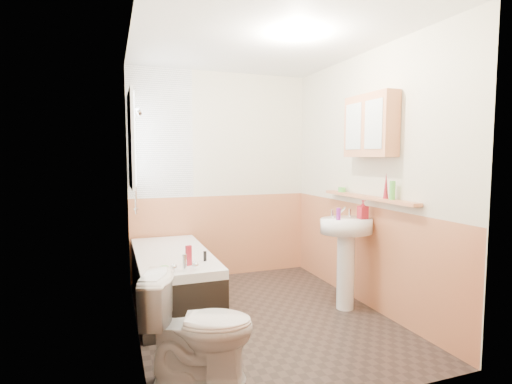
% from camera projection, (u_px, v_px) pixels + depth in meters
% --- Properties ---
extents(floor, '(2.80, 2.80, 0.00)m').
position_uv_depth(floor, '(262.00, 316.00, 3.70)').
color(floor, black).
rests_on(floor, ground).
extents(ceiling, '(2.80, 2.80, 0.00)m').
position_uv_depth(ceiling, '(262.00, 40.00, 3.48)').
color(ceiling, white).
rests_on(ceiling, ground).
extents(wall_back, '(2.20, 0.02, 2.50)m').
position_uv_depth(wall_back, '(221.00, 175.00, 4.91)').
color(wall_back, beige).
rests_on(wall_back, ground).
extents(wall_front, '(2.20, 0.02, 2.50)m').
position_uv_depth(wall_front, '(350.00, 197.00, 2.27)').
color(wall_front, beige).
rests_on(wall_front, ground).
extents(wall_left, '(0.02, 2.80, 2.50)m').
position_uv_depth(wall_left, '(133.00, 185.00, 3.21)').
color(wall_left, beige).
rests_on(wall_left, ground).
extents(wall_right, '(0.02, 2.80, 2.50)m').
position_uv_depth(wall_right, '(366.00, 180.00, 3.97)').
color(wall_right, beige).
rests_on(wall_right, ground).
extents(wainscot_right, '(0.01, 2.80, 1.00)m').
position_uv_depth(wainscot_right, '(362.00, 254.00, 4.03)').
color(wainscot_right, tan).
rests_on(wainscot_right, wall_right).
extents(wainscot_front, '(2.20, 0.01, 1.00)m').
position_uv_depth(wainscot_front, '(345.00, 323.00, 2.36)').
color(wainscot_front, tan).
rests_on(wainscot_front, wall_front).
extents(wainscot_back, '(2.20, 0.01, 1.00)m').
position_uv_depth(wainscot_back, '(222.00, 236.00, 4.96)').
color(wainscot_back, tan).
rests_on(wainscot_back, wall_back).
extents(tile_cladding_left, '(0.01, 2.80, 2.50)m').
position_uv_depth(tile_cladding_left, '(136.00, 185.00, 3.22)').
color(tile_cladding_left, white).
rests_on(tile_cladding_left, wall_left).
extents(tile_return_back, '(0.75, 0.01, 1.50)m').
position_uv_depth(tile_return_back, '(160.00, 133.00, 4.60)').
color(tile_return_back, white).
rests_on(tile_return_back, wall_back).
extents(window, '(0.03, 0.79, 0.99)m').
position_uv_depth(window, '(132.00, 140.00, 4.08)').
color(window, white).
rests_on(window, wall_left).
extents(bathtub, '(0.70, 1.59, 0.68)m').
position_uv_depth(bathtub, '(173.00, 278.00, 3.95)').
color(bathtub, black).
rests_on(bathtub, floor).
extents(shower_riser, '(0.11, 0.08, 1.21)m').
position_uv_depth(shower_riser, '(136.00, 143.00, 3.93)').
color(shower_riser, silver).
rests_on(shower_riser, wall_left).
extents(toilet, '(0.82, 0.62, 0.71)m').
position_uv_depth(toilet, '(199.00, 328.00, 2.63)').
color(toilet, white).
rests_on(toilet, floor).
extents(sink, '(0.52, 0.42, 1.00)m').
position_uv_depth(sink, '(346.00, 245.00, 3.85)').
color(sink, white).
rests_on(sink, floor).
extents(pine_shelf, '(0.10, 1.38, 0.03)m').
position_uv_depth(pine_shelf, '(367.00, 197.00, 3.85)').
color(pine_shelf, tan).
rests_on(pine_shelf, wall_right).
extents(medicine_cabinet, '(0.16, 0.64, 0.58)m').
position_uv_depth(medicine_cabinet, '(370.00, 126.00, 3.72)').
color(medicine_cabinet, tan).
rests_on(medicine_cabinet, wall_right).
extents(foam_can, '(0.06, 0.06, 0.16)m').
position_uv_depth(foam_can, '(392.00, 190.00, 3.50)').
color(foam_can, '#59C647').
rests_on(foam_can, pine_shelf).
extents(green_bottle, '(0.05, 0.05, 0.23)m').
position_uv_depth(green_bottle, '(386.00, 186.00, 3.57)').
color(green_bottle, maroon).
rests_on(green_bottle, pine_shelf).
extents(black_jar, '(0.09, 0.09, 0.05)m').
position_uv_depth(black_jar, '(342.00, 190.00, 4.26)').
color(black_jar, '#59C647').
rests_on(black_jar, pine_shelf).
extents(soap_bottle, '(0.09, 0.18, 0.08)m').
position_uv_depth(soap_bottle, '(363.00, 214.00, 3.82)').
color(soap_bottle, maroon).
rests_on(soap_bottle, sink).
extents(clear_bottle, '(0.04, 0.04, 0.11)m').
position_uv_depth(clear_bottle, '(338.00, 214.00, 3.74)').
color(clear_bottle, purple).
rests_on(clear_bottle, sink).
extents(blue_gel, '(0.06, 0.04, 0.17)m').
position_uv_depth(blue_gel, '(189.00, 255.00, 3.44)').
color(blue_gel, maroon).
rests_on(blue_gel, bathtub).
extents(cream_jar, '(0.08, 0.08, 0.05)m').
position_uv_depth(cream_jar, '(164.00, 269.00, 3.24)').
color(cream_jar, '#59C647').
rests_on(cream_jar, bathtub).
extents(orange_bottle, '(0.04, 0.04, 0.09)m').
position_uv_depth(orange_bottle, '(205.00, 256.00, 3.59)').
color(orange_bottle, black).
rests_on(orange_bottle, bathtub).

